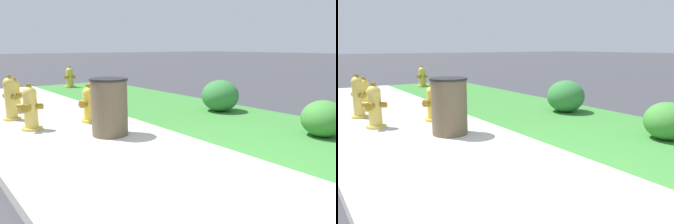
{
  "view_description": "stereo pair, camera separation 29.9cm",
  "coord_description": "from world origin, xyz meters",
  "views": [
    {
      "loc": [
        2.09,
        -1.87,
        1.29
      ],
      "look_at": [
        -1.41,
        0.86,
        0.4
      ],
      "focal_mm": 35.0,
      "sensor_mm": 36.0,
      "label": 1
    },
    {
      "loc": [
        2.27,
        -1.63,
        1.29
      ],
      "look_at": [
        -1.41,
        0.86,
        0.4
      ],
      "focal_mm": 35.0,
      "sensor_mm": 36.0,
      "label": 2
    }
  ],
  "objects": [
    {
      "name": "ground_plane",
      "position": [
        0.0,
        0.0,
        0.0
      ],
      "size": [
        120.0,
        120.0,
        0.0
      ],
      "primitive_type": "plane",
      "color": "#38383D"
    },
    {
      "name": "fire_hydrant_mid_block",
      "position": [
        -4.1,
        -0.56,
        0.39
      ],
      "size": [
        0.38,
        0.35,
        0.81
      ],
      "rotation": [
        0.0,
        0.0,
        0.28
      ],
      "color": "gold",
      "rests_on": "ground"
    },
    {
      "name": "sidewalk_pavement",
      "position": [
        0.0,
        0.0,
        0.01
      ],
      "size": [
        18.0,
        2.38,
        0.01
      ],
      "primitive_type": "cube",
      "color": "#BCB7AD",
      "rests_on": "ground"
    },
    {
      "name": "grass_verge",
      "position": [
        0.0,
        2.49,
        0.0
      ],
      "size": [
        18.0,
        2.6,
        0.01
      ],
      "primitive_type": "cube",
      "color": "#387A33",
      "rests_on": "ground"
    },
    {
      "name": "fire_hydrant_across_street",
      "position": [
        -4.84,
        -0.32,
        0.33
      ],
      "size": [
        0.33,
        0.33,
        0.68
      ],
      "rotation": [
        0.0,
        0.0,
        3.81
      ],
      "color": "gold",
      "rests_on": "ground"
    },
    {
      "name": "shrub_bush_near_lamp",
      "position": [
        -2.41,
        2.97,
        0.32
      ],
      "size": [
        0.74,
        0.74,
        0.63
      ],
      "color": "#337538",
      "rests_on": "ground"
    },
    {
      "name": "trash_bin",
      "position": [
        -2.12,
        0.33,
        0.42
      ],
      "size": [
        0.55,
        0.55,
        0.84
      ],
      "color": "brown",
      "rests_on": "ground"
    },
    {
      "name": "fire_hydrant_far_end",
      "position": [
        -8.08,
        2.07,
        0.32
      ],
      "size": [
        0.39,
        0.38,
        0.68
      ],
      "rotation": [
        0.0,
        0.0,
        3.62
      ],
      "color": "gold",
      "rests_on": "ground"
    },
    {
      "name": "shrub_bush_mid_verge",
      "position": [
        -0.17,
        2.75,
        0.27
      ],
      "size": [
        0.62,
        0.62,
        0.53
      ],
      "color": "#3D7F33",
      "rests_on": "ground"
    },
    {
      "name": "fire_hydrant_at_driveway",
      "position": [
        -3.11,
        0.45,
        0.31
      ],
      "size": [
        0.38,
        0.35,
        0.66
      ],
      "rotation": [
        0.0,
        0.0,
        3.58
      ],
      "color": "gold",
      "rests_on": "ground"
    },
    {
      "name": "fire_hydrant_near_corner",
      "position": [
        -3.14,
        -0.5,
        0.35
      ],
      "size": [
        0.35,
        0.36,
        0.74
      ],
      "rotation": [
        0.0,
        0.0,
        4.05
      ],
      "color": "gold",
      "rests_on": "ground"
    }
  ]
}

